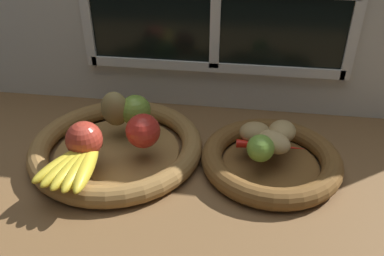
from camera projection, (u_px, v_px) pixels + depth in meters
ground_plane at (199, 177)px, 83.50cm from camera, size 140.00×90.00×3.00cm
back_wall at (217, 1)px, 92.90cm from camera, size 140.00×4.60×55.00cm
fruit_bowl_left at (117, 147)px, 86.92cm from camera, size 37.86×37.86×4.42cm
fruit_bowl_right at (271, 160)px, 82.82cm from camera, size 29.44×29.44×4.42cm
apple_red_front at (84, 139)px, 78.39cm from camera, size 7.40×7.40×7.40cm
apple_red_right at (143, 131)px, 81.25cm from camera, size 7.24×7.24×7.24cm
apple_green_back at (135, 110)px, 88.80cm from camera, size 7.04×7.04×7.04cm
pear_brown at (115, 109)px, 88.09cm from camera, size 6.83×5.79×8.25cm
banana_bunch_front at (76, 164)px, 75.10cm from camera, size 11.74×16.76×3.07cm
potato_large at (273, 142)px, 80.41cm from camera, size 9.33×8.81×4.33cm
potato_oblong at (255, 133)px, 83.22cm from camera, size 6.77×5.79×4.43cm
potato_back at (282, 131)px, 83.97cm from camera, size 7.37×8.25×4.13cm
lime_near at (260, 149)px, 77.11cm from camera, size 5.51×5.51×5.51cm
chili_pepper at (271, 146)px, 81.32cm from camera, size 14.35×1.87×1.81cm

